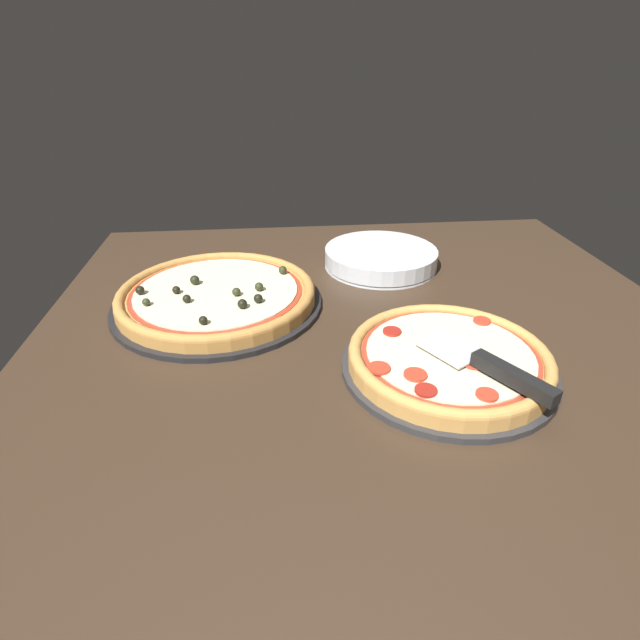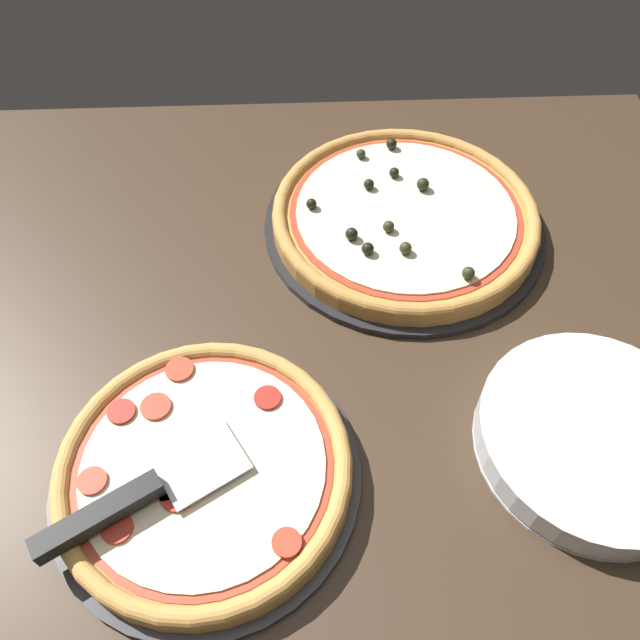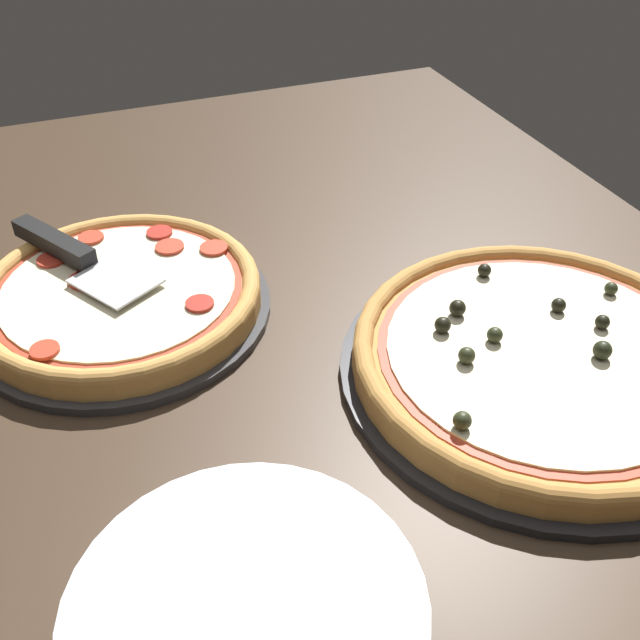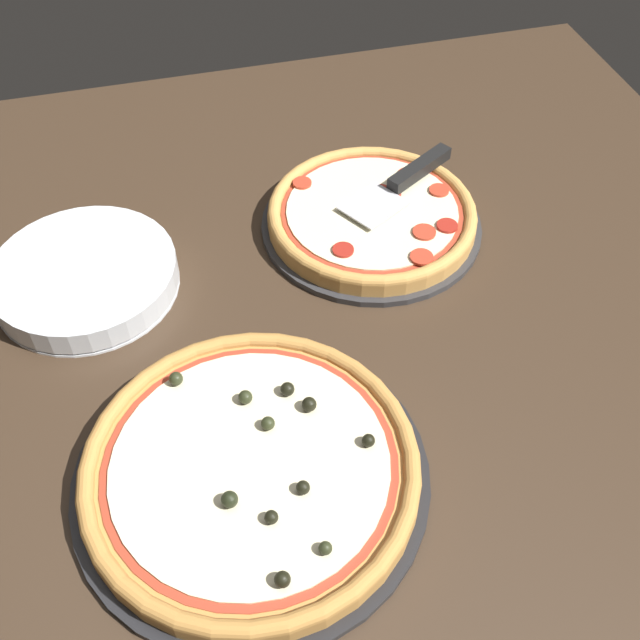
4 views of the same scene
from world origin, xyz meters
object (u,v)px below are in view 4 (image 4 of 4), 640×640
serving_spatula (411,175)px  plate_stack (85,277)px  pizza_back (251,467)px  pizza_front (372,214)px

serving_spatula → plate_stack: size_ratio=0.81×
pizza_back → serving_spatula: size_ratio=1.83×
pizza_back → plate_stack: 38.97cm
pizza_back → plate_stack: pizza_back is taller
serving_spatula → pizza_back: bearing=51.5°
pizza_back → serving_spatula: serving_spatula is taller
pizza_front → plate_stack: size_ratio=1.22×
pizza_front → pizza_back: pizza_back is taller
pizza_front → pizza_back: bearing=55.3°
pizza_front → serving_spatula: size_ratio=1.50×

